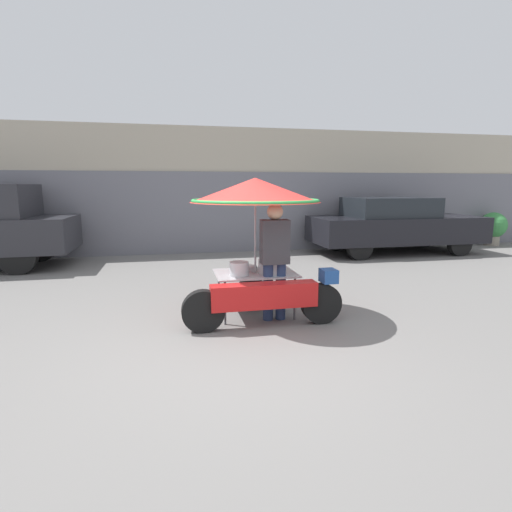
{
  "coord_description": "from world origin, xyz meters",
  "views": [
    {
      "loc": [
        -0.6,
        -4.22,
        1.85
      ],
      "look_at": [
        0.57,
        1.2,
        0.87
      ],
      "focal_mm": 28.0,
      "sensor_mm": 36.0,
      "label": 1
    }
  ],
  "objects_px": {
    "vendor_motorcycle_cart": "(257,211)",
    "parked_car": "(394,225)",
    "vendor_person": "(275,256)",
    "potted_plant": "(493,227)"
  },
  "relations": [
    {
      "from": "vendor_person",
      "to": "parked_car",
      "type": "distance_m",
      "value": 6.66
    },
    {
      "from": "vendor_person",
      "to": "potted_plant",
      "type": "distance_m",
      "value": 10.1
    },
    {
      "from": "vendor_motorcycle_cart",
      "to": "vendor_person",
      "type": "bearing_deg",
      "value": -44.44
    },
    {
      "from": "vendor_motorcycle_cart",
      "to": "parked_car",
      "type": "xyz_separation_m",
      "value": [
        4.87,
        4.54,
        -0.71
      ]
    },
    {
      "from": "vendor_motorcycle_cart",
      "to": "potted_plant",
      "type": "xyz_separation_m",
      "value": [
        8.72,
        5.22,
        -0.92
      ]
    },
    {
      "from": "vendor_person",
      "to": "potted_plant",
      "type": "xyz_separation_m",
      "value": [
        8.51,
        5.43,
        -0.32
      ]
    },
    {
      "from": "vendor_motorcycle_cart",
      "to": "vendor_person",
      "type": "xyz_separation_m",
      "value": [
        0.21,
        -0.2,
        -0.6
      ]
    },
    {
      "from": "parked_car",
      "to": "potted_plant",
      "type": "distance_m",
      "value": 3.91
    },
    {
      "from": "parked_car",
      "to": "vendor_person",
      "type": "bearing_deg",
      "value": -134.52
    },
    {
      "from": "parked_car",
      "to": "potted_plant",
      "type": "relative_size",
      "value": 4.49
    }
  ]
}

